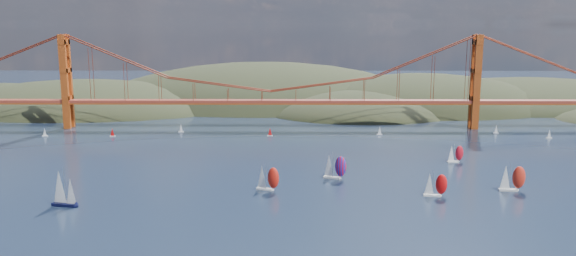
{
  "coord_description": "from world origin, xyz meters",
  "views": [
    {
      "loc": [
        12.87,
        -147.97,
        60.6
      ],
      "look_at": [
        11.04,
        90.0,
        16.6
      ],
      "focal_mm": 35.0,
      "sensor_mm": 36.0,
      "label": 1
    }
  ],
  "objects_px": {
    "sloop_navy": "(63,189)",
    "racer_0": "(267,178)",
    "racer_2": "(512,178)",
    "racer_3": "(455,154)",
    "racer_rwb": "(334,166)",
    "racer_1": "(435,184)"
  },
  "relations": [
    {
      "from": "racer_0",
      "to": "racer_3",
      "type": "bearing_deg",
      "value": 47.84
    },
    {
      "from": "sloop_navy",
      "to": "racer_rwb",
      "type": "height_order",
      "value": "sloop_navy"
    },
    {
      "from": "sloop_navy",
      "to": "racer_rwb",
      "type": "xyz_separation_m",
      "value": [
        94.27,
        35.07,
        -1.04
      ]
    },
    {
      "from": "sloop_navy",
      "to": "racer_0",
      "type": "xyz_separation_m",
      "value": [
        68.23,
        18.85,
        -1.26
      ]
    },
    {
      "from": "racer_0",
      "to": "racer_2",
      "type": "xyz_separation_m",
      "value": [
        90.13,
        -0.19,
        0.28
      ]
    },
    {
      "from": "sloop_navy",
      "to": "racer_1",
      "type": "distance_m",
      "value": 129.02
    },
    {
      "from": "racer_1",
      "to": "racer_3",
      "type": "bearing_deg",
      "value": 73.75
    },
    {
      "from": "sloop_navy",
      "to": "racer_1",
      "type": "height_order",
      "value": "sloop_navy"
    },
    {
      "from": "racer_0",
      "to": "racer_1",
      "type": "distance_m",
      "value": 60.64
    },
    {
      "from": "racer_2",
      "to": "sloop_navy",
      "type": "bearing_deg",
      "value": -169.18
    },
    {
      "from": "racer_3",
      "to": "racer_1",
      "type": "bearing_deg",
      "value": -124.6
    },
    {
      "from": "sloop_navy",
      "to": "racer_2",
      "type": "bearing_deg",
      "value": 19.13
    },
    {
      "from": "racer_0",
      "to": "racer_rwb",
      "type": "xyz_separation_m",
      "value": [
        26.04,
        16.23,
        0.22
      ]
    },
    {
      "from": "racer_0",
      "to": "racer_1",
      "type": "relative_size",
      "value": 1.09
    },
    {
      "from": "racer_0",
      "to": "racer_1",
      "type": "height_order",
      "value": "racer_0"
    },
    {
      "from": "racer_2",
      "to": "racer_rwb",
      "type": "xyz_separation_m",
      "value": [
        -64.09,
        16.42,
        -0.07
      ]
    },
    {
      "from": "racer_2",
      "to": "racer_rwb",
      "type": "height_order",
      "value": "racer_2"
    },
    {
      "from": "racer_0",
      "to": "racer_rwb",
      "type": "distance_m",
      "value": 30.68
    },
    {
      "from": "racer_0",
      "to": "racer_3",
      "type": "relative_size",
      "value": 1.19
    },
    {
      "from": "sloop_navy",
      "to": "racer_2",
      "type": "height_order",
      "value": "sloop_navy"
    },
    {
      "from": "sloop_navy",
      "to": "racer_1",
      "type": "relative_size",
      "value": 1.47
    },
    {
      "from": "sloop_navy",
      "to": "racer_2",
      "type": "distance_m",
      "value": 159.46
    }
  ]
}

